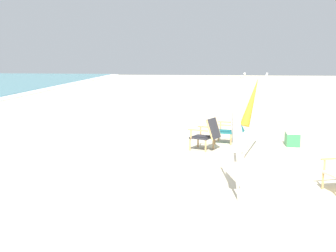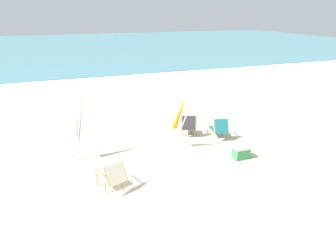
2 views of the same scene
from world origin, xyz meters
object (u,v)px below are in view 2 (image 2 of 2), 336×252
object	(u,v)px
beach_chair_mid_center	(112,175)
umbrella_furled_white	(77,118)
cooler_box	(241,152)
beach_chair_back_right	(189,125)
umbrella_furled_orange	(180,113)
beach_chair_back_left	(219,127)

from	to	relation	value
beach_chair_mid_center	umbrella_furled_white	size ratio (longest dim) A/B	0.44
beach_chair_mid_center	umbrella_furled_white	bearing A→B (deg)	106.87
beach_chair_mid_center	cooler_box	distance (m)	4.11
beach_chair_mid_center	umbrella_furled_white	distance (m)	2.34
beach_chair_back_right	umbrella_furled_white	xyz separation A→B (m)	(-3.90, -0.54, 0.93)
umbrella_furled_orange	cooler_box	size ratio (longest dim) A/B	4.08
umbrella_furled_white	cooler_box	bearing A→B (deg)	-19.65
umbrella_furled_white	umbrella_furled_orange	distance (m)	3.16
cooler_box	beach_chair_mid_center	bearing A→B (deg)	-174.91
beach_chair_back_left	beach_chair_mid_center	world-z (taller)	beach_chair_back_left
beach_chair_back_left	beach_chair_back_right	bearing A→B (deg)	146.33
beach_chair_mid_center	umbrella_furled_orange	size ratio (longest dim) A/B	0.46
umbrella_furled_white	cooler_box	xyz separation A→B (m)	(4.71, -1.68, -1.16)
beach_chair_back_left	cooler_box	size ratio (longest dim) A/B	1.74
beach_chair_back_right	umbrella_furled_orange	world-z (taller)	umbrella_furled_orange
beach_chair_back_left	umbrella_furled_orange	xyz separation A→B (m)	(-1.70, -0.41, 0.88)
umbrella_furled_orange	cooler_box	world-z (taller)	umbrella_furled_orange
umbrella_furled_white	umbrella_furled_orange	size ratio (longest dim) A/B	1.04
beach_chair_back_right	cooler_box	xyz separation A→B (m)	(0.81, -2.23, -0.23)
umbrella_furled_white	cooler_box	size ratio (longest dim) A/B	4.26
beach_chair_back_right	beach_chair_mid_center	size ratio (longest dim) A/B	0.91
beach_chair_back_right	umbrella_furled_white	bearing A→B (deg)	-172.04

